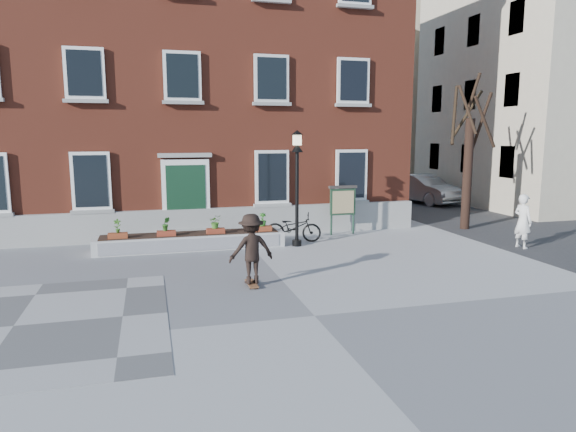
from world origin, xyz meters
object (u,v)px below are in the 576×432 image
object	(u,v)px
lamp_post	(297,172)
notice_board	(343,202)
bicycle	(293,227)
skateboarder	(251,249)
bystander	(523,221)
parked_car	(423,189)

from	to	relation	value
lamp_post	notice_board	xyz separation A→B (m)	(2.25, 1.51, -1.28)
bicycle	skateboarder	world-z (taller)	skateboarder
bystander	skateboarder	bearing A→B (deg)	92.61
parked_car	bystander	xyz separation A→B (m)	(-2.66, -11.19, 0.13)
skateboarder	bicycle	bearing A→B (deg)	63.20
bicycle	skateboarder	size ratio (longest dim) A/B	1.07
lamp_post	bicycle	bearing A→B (deg)	84.28
parked_car	lamp_post	world-z (taller)	lamp_post
lamp_post	notice_board	distance (m)	2.99
bystander	skateboarder	world-z (taller)	skateboarder
notice_board	skateboarder	world-z (taller)	notice_board
bicycle	lamp_post	world-z (taller)	lamp_post
parked_car	skateboarder	xyz separation A→B (m)	(-12.29, -13.11, 0.17)
parked_car	notice_board	size ratio (longest dim) A/B	2.54
parked_car	lamp_post	xyz separation A→B (m)	(-9.88, -8.89, 1.76)
bicycle	lamp_post	xyz separation A→B (m)	(-0.07, -0.69, 2.02)
parked_car	lamp_post	bearing A→B (deg)	-151.04
parked_car	skateboarder	size ratio (longest dim) A/B	2.58
bystander	lamp_post	size ratio (longest dim) A/B	0.47
bystander	notice_board	world-z (taller)	notice_board
parked_car	bystander	bearing A→B (deg)	-116.43
parked_car	skateboarder	world-z (taller)	skateboarder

